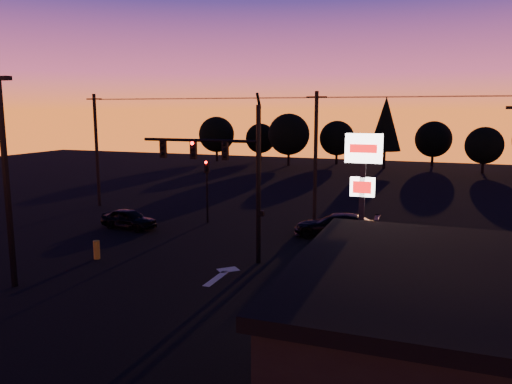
% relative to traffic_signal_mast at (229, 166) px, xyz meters
% --- Properties ---
extents(ground, '(120.00, 120.00, 0.00)m').
position_rel_traffic_signal_mast_xyz_m(ground, '(0.10, -3.99, -4.94)').
color(ground, black).
rests_on(ground, ground).
extents(lane_arrow, '(1.20, 3.10, 0.01)m').
position_rel_traffic_signal_mast_xyz_m(lane_arrow, '(0.60, -2.33, -4.93)').
color(lane_arrow, beige).
rests_on(lane_arrow, ground).
extents(traffic_signal_mast, '(6.79, 0.52, 8.58)m').
position_rel_traffic_signal_mast_xyz_m(traffic_signal_mast, '(0.00, 0.00, 0.00)').
color(traffic_signal_mast, black).
rests_on(traffic_signal_mast, ground).
extents(secondary_signal, '(0.30, 0.31, 4.35)m').
position_rel_traffic_signal_mast_xyz_m(secondary_signal, '(-4.90, 7.49, -2.07)').
color(secondary_signal, black).
rests_on(secondary_signal, ground).
extents(parking_lot_light, '(1.25, 0.30, 9.14)m').
position_rel_traffic_signal_mast_xyz_m(parking_lot_light, '(-7.40, -6.99, 0.33)').
color(parking_lot_light, black).
rests_on(parking_lot_light, ground).
extents(pylon_sign, '(1.50, 0.28, 6.80)m').
position_rel_traffic_signal_mast_xyz_m(pylon_sign, '(7.10, -2.49, -0.02)').
color(pylon_sign, black).
rests_on(pylon_sign, ground).
extents(utility_pole_0, '(1.40, 0.26, 9.00)m').
position_rel_traffic_signal_mast_xyz_m(utility_pole_0, '(-15.90, 10.01, -0.34)').
color(utility_pole_0, black).
rests_on(utility_pole_0, ground).
extents(utility_pole_1, '(1.40, 0.26, 9.00)m').
position_rel_traffic_signal_mast_xyz_m(utility_pole_1, '(2.10, 10.01, -0.34)').
color(utility_pole_1, black).
rests_on(utility_pole_1, ground).
extents(power_wires, '(36.00, 1.22, 0.07)m').
position_rel_traffic_signal_mast_xyz_m(power_wires, '(2.10, 10.01, 3.63)').
color(power_wires, black).
rests_on(power_wires, ground).
extents(bollard, '(0.33, 0.33, 0.98)m').
position_rel_traffic_signal_mast_xyz_m(bollard, '(-6.61, -2.31, -4.44)').
color(bollard, gold).
rests_on(bollard, ground).
extents(tree_0, '(5.36, 5.36, 6.74)m').
position_rel_traffic_signal_mast_xyz_m(tree_0, '(-21.90, 46.01, -0.88)').
color(tree_0, black).
rests_on(tree_0, ground).
extents(tree_1, '(4.54, 4.54, 5.71)m').
position_rel_traffic_signal_mast_xyz_m(tree_1, '(-15.90, 49.01, -1.50)').
color(tree_1, black).
rests_on(tree_1, ground).
extents(tree_2, '(5.77, 5.78, 7.26)m').
position_rel_traffic_signal_mast_xyz_m(tree_2, '(-9.90, 44.01, -0.57)').
color(tree_2, black).
rests_on(tree_2, ground).
extents(tree_3, '(4.95, 4.95, 6.22)m').
position_rel_traffic_signal_mast_xyz_m(tree_3, '(-3.90, 48.01, -1.19)').
color(tree_3, black).
rests_on(tree_3, ground).
extents(tree_4, '(4.18, 4.18, 9.50)m').
position_rel_traffic_signal_mast_xyz_m(tree_4, '(3.10, 45.01, 0.99)').
color(tree_4, black).
rests_on(tree_4, ground).
extents(tree_5, '(4.95, 4.95, 6.22)m').
position_rel_traffic_signal_mast_xyz_m(tree_5, '(9.10, 50.01, -1.19)').
color(tree_5, black).
rests_on(tree_5, ground).
extents(tree_6, '(4.54, 4.54, 5.71)m').
position_rel_traffic_signal_mast_xyz_m(tree_6, '(15.10, 44.01, -1.50)').
color(tree_6, black).
rests_on(tree_6, ground).
extents(car_left, '(3.98, 1.93, 1.31)m').
position_rel_traffic_signal_mast_xyz_m(car_left, '(-8.99, 4.07, -4.28)').
color(car_left, black).
rests_on(car_left, ground).
extents(car_right, '(5.29, 2.42, 1.50)m').
position_rel_traffic_signal_mast_xyz_m(car_right, '(4.34, 6.47, -4.19)').
color(car_right, black).
rests_on(car_right, ground).
extents(suv_parked, '(2.45, 4.59, 1.23)m').
position_rel_traffic_signal_mast_xyz_m(suv_parked, '(11.24, -5.88, -4.32)').
color(suv_parked, black).
rests_on(suv_parked, ground).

